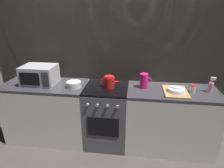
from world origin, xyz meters
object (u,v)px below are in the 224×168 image
microwave (40,75)px  stove_unit (107,115)px  pitcher (144,81)px  spray_bottle (211,86)px  mixing_bowl (74,84)px  dish_pile (176,91)px  kettle (109,82)px  spice_jar (193,89)px

microwave → stove_unit: bearing=0.2°
pitcher → spray_bottle: spray_bottle is taller
mixing_bowl → dish_pile: 1.36m
kettle → dish_pile: bearing=-3.8°
kettle → pitcher: (0.47, 0.06, 0.02)m
stove_unit → spice_jar: spice_jar is taller
kettle → mixing_bowl: (-0.48, -0.05, -0.04)m
spice_jar → pitcher: bearing=173.1°
pitcher → spice_jar: 0.63m
microwave → kettle: microwave is taller
dish_pile → mixing_bowl: bearing=179.7°
microwave → spice_jar: size_ratio=4.38×
spray_bottle → pitcher: bearing=177.6°
mixing_bowl → kettle: bearing=6.0°
mixing_bowl → spice_jar: 1.57m
kettle → pitcher: pitcher is taller
spice_jar → spray_bottle: bearing=9.7°
microwave → mixing_bowl: 0.53m
spray_bottle → microwave: bearing=-179.6°
spice_jar → spray_bottle: (0.23, 0.04, 0.03)m
kettle → mixing_bowl: size_ratio=1.42×
dish_pile → spice_jar: spice_jar is taller
microwave → dish_pile: bearing=-1.9°
stove_unit → kettle: bearing=-8.2°
stove_unit → microwave: bearing=-179.8°
microwave → dish_pile: (1.87, -0.06, -0.11)m
mixing_bowl → pitcher: size_ratio=1.00×
mixing_bowl → spray_bottle: 1.81m
mixing_bowl → spray_bottle: bearing=2.3°
kettle → spice_jar: kettle is taller
dish_pile → stove_unit: bearing=176.0°
pitcher → stove_unit: bearing=-174.3°
microwave → dish_pile: 1.88m
stove_unit → spice_jar: 1.24m
stove_unit → spray_bottle: size_ratio=4.43×
mixing_bowl → pitcher: 0.96m
kettle → microwave: bearing=179.8°
pitcher → dish_pile: (0.41, -0.11, -0.08)m
stove_unit → spray_bottle: 1.46m
stove_unit → pitcher: 0.75m
microwave → spice_jar: microwave is taller
dish_pile → microwave: bearing=178.1°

